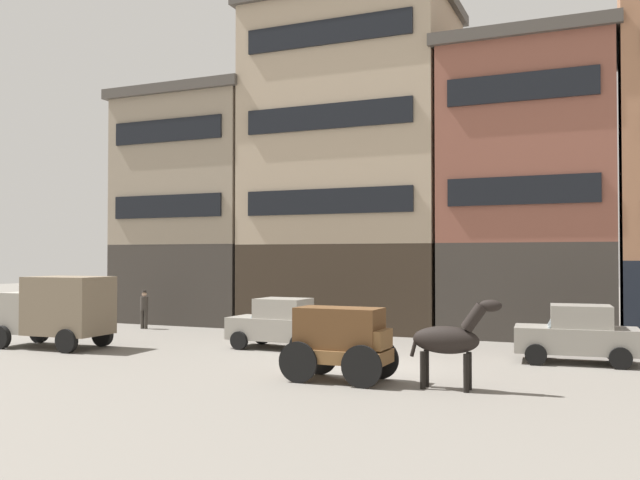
{
  "coord_description": "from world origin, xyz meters",
  "views": [
    {
      "loc": [
        6.65,
        -19.68,
        3.39
      ],
      "look_at": [
        -2.66,
        2.19,
        3.94
      ],
      "focal_mm": 37.93,
      "sensor_mm": 36.0,
      "label": 1
    }
  ],
  "objects_px": {
    "sedan_parked_curb": "(577,334)",
    "sedan_dark": "(280,324)",
    "delivery_truck_near": "(56,309)",
    "draft_horse": "(450,339)",
    "pedestrian_officer": "(144,307)",
    "cargo_wagon": "(341,339)"
  },
  "relations": [
    {
      "from": "sedan_parked_curb",
      "to": "sedan_dark",
      "type": "bearing_deg",
      "value": -176.05
    },
    {
      "from": "delivery_truck_near",
      "to": "sedan_dark",
      "type": "relative_size",
      "value": 1.18
    },
    {
      "from": "sedan_dark",
      "to": "draft_horse",
      "type": "bearing_deg",
      "value": -34.71
    },
    {
      "from": "draft_horse",
      "to": "pedestrian_officer",
      "type": "bearing_deg",
      "value": 151.89
    },
    {
      "from": "delivery_truck_near",
      "to": "sedan_parked_curb",
      "type": "relative_size",
      "value": 1.15
    },
    {
      "from": "delivery_truck_near",
      "to": "sedan_dark",
      "type": "height_order",
      "value": "delivery_truck_near"
    },
    {
      "from": "cargo_wagon",
      "to": "pedestrian_officer",
      "type": "distance_m",
      "value": 15.69
    },
    {
      "from": "delivery_truck_near",
      "to": "sedan_parked_curb",
      "type": "bearing_deg",
      "value": 11.79
    },
    {
      "from": "cargo_wagon",
      "to": "delivery_truck_near",
      "type": "relative_size",
      "value": 0.66
    },
    {
      "from": "pedestrian_officer",
      "to": "draft_horse",
      "type": "bearing_deg",
      "value": -28.11
    },
    {
      "from": "sedan_parked_curb",
      "to": "delivery_truck_near",
      "type": "bearing_deg",
      "value": -168.21
    },
    {
      "from": "sedan_dark",
      "to": "cargo_wagon",
      "type": "bearing_deg",
      "value": -49.35
    },
    {
      "from": "delivery_truck_near",
      "to": "pedestrian_officer",
      "type": "height_order",
      "value": "delivery_truck_near"
    },
    {
      "from": "sedan_dark",
      "to": "pedestrian_officer",
      "type": "bearing_deg",
      "value": 158.03
    },
    {
      "from": "pedestrian_officer",
      "to": "sedan_dark",
      "type": "bearing_deg",
      "value": -21.97
    },
    {
      "from": "delivery_truck_near",
      "to": "sedan_parked_curb",
      "type": "distance_m",
      "value": 18.17
    },
    {
      "from": "sedan_parked_curb",
      "to": "draft_horse",
      "type": "bearing_deg",
      "value": -115.96
    },
    {
      "from": "draft_horse",
      "to": "pedestrian_officer",
      "type": "distance_m",
      "value": 18.24
    },
    {
      "from": "draft_horse",
      "to": "pedestrian_officer",
      "type": "xyz_separation_m",
      "value": [
        -16.08,
        8.59,
        -0.29
      ]
    },
    {
      "from": "delivery_truck_near",
      "to": "sedan_parked_curb",
      "type": "height_order",
      "value": "delivery_truck_near"
    },
    {
      "from": "sedan_parked_curb",
      "to": "pedestrian_officer",
      "type": "xyz_separation_m",
      "value": [
        -18.88,
        2.85,
        0.07
      ]
    },
    {
      "from": "cargo_wagon",
      "to": "delivery_truck_near",
      "type": "distance_m",
      "value": 12.2
    }
  ]
}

